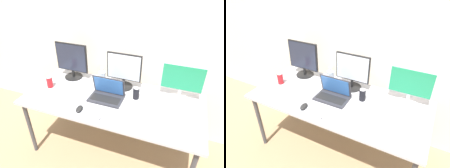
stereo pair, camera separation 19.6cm
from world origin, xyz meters
TOP-DOWN VIEW (x-y plane):
  - ground_plane at (0.00, 0.00)m, footprint 16.00×16.00m
  - wall_back at (0.00, 0.59)m, footprint 7.00×0.08m
  - work_desk at (0.00, 0.00)m, footprint 1.82×0.82m
  - monitor_left at (-0.60, 0.26)m, footprint 0.39×0.21m
  - monitor_center at (0.04, 0.26)m, footprint 0.38×0.21m
  - monitor_right at (0.64, 0.27)m, footprint 0.42×0.17m
  - laptop_silver at (-0.05, -0.01)m, footprint 0.34×0.21m
  - keyboard_main at (0.19, -0.25)m, footprint 0.43×0.15m
  - mouse_by_keyboard at (-0.22, -0.28)m, footprint 0.08×0.12m
  - mouse_by_laptop at (-0.01, -0.31)m, footprint 0.06×0.11m
  - water_bottle at (-0.17, 0.16)m, footprint 0.07×0.07m
  - soda_can_near_keyboard at (-0.73, -0.03)m, footprint 0.07×0.07m
  - soda_can_by_laptop at (0.23, 0.10)m, footprint 0.07×0.07m

SIDE VIEW (x-z plane):
  - ground_plane at x=0.00m, z-range 0.00..0.00m
  - work_desk at x=0.00m, z-range 0.31..1.05m
  - keyboard_main at x=0.19m, z-range 0.74..0.76m
  - mouse_by_keyboard at x=-0.22m, z-range 0.74..0.77m
  - mouse_by_laptop at x=-0.01m, z-range 0.74..0.77m
  - laptop_silver at x=-0.05m, z-range 0.68..0.91m
  - soda_can_near_keyboard at x=-0.73m, z-range 0.74..0.87m
  - soda_can_by_laptop at x=0.23m, z-range 0.74..0.87m
  - water_bottle at x=-0.17m, z-range 0.73..0.98m
  - monitor_right at x=0.64m, z-range 0.76..1.13m
  - monitor_center at x=0.04m, z-range 0.75..1.15m
  - monitor_left at x=-0.60m, z-range 0.75..1.18m
  - wall_back at x=0.00m, z-range 0.00..2.60m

